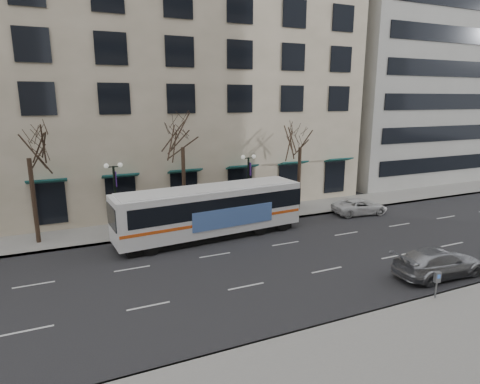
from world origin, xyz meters
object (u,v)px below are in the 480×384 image
city_bus (211,210)px  white_pickup (360,206)px  lamp_post_right (248,184)px  tree_far_mid (182,134)px  pay_station (437,279)px  lamp_post_left (116,196)px  tree_far_left (27,143)px  tree_far_right (300,136)px  silver_car (439,262)px

city_bus → white_pickup: (13.25, 0.40, -1.31)m
lamp_post_right → tree_far_mid: bearing=173.2°
tree_far_mid → pay_station: tree_far_mid is taller
lamp_post_left → pay_station: size_ratio=3.95×
tree_far_left → pay_station: size_ratio=6.33×
tree_far_mid → tree_far_left: bearing=-180.0°
tree_far_left → pay_station: (17.61, -16.10, -5.59)m
tree_far_mid → lamp_post_right: bearing=-6.8°
tree_far_left → white_pickup: 25.13m
tree_far_right → silver_car: size_ratio=1.53×
silver_car → city_bus: bearing=42.7°
tree_far_right → city_bus: bearing=-160.2°
white_pickup → pay_station: size_ratio=3.49×
tree_far_left → silver_car: size_ratio=1.59×
silver_car → white_pickup: size_ratio=1.14×
tree_far_mid → tree_far_right: tree_far_mid is taller
lamp_post_left → tree_far_mid: bearing=6.9°
tree_far_mid → silver_car: bearing=-54.5°
tree_far_right → lamp_post_left: bearing=-177.7°
pay_station → city_bus: bearing=127.7°
tree_far_right → city_bus: tree_far_right is taller
tree_far_mid → city_bus: (0.97, -3.25, -4.96)m
silver_car → white_pickup: (4.14, 11.27, -0.12)m
lamp_post_right → white_pickup: (9.21, -2.25, -2.30)m
lamp_post_right → white_pickup: lamp_post_right is taller
tree_far_right → tree_far_left: bearing=180.0°
tree_far_left → tree_far_mid: bearing=0.0°
tree_far_mid → lamp_post_right: 6.41m
city_bus → lamp_post_right: bearing=28.2°
tree_far_left → silver_car: (20.08, -14.12, -5.94)m
tree_far_right → lamp_post_left: (-14.99, -0.60, -3.48)m
lamp_post_left → city_bus: size_ratio=0.39×
city_bus → lamp_post_left: bearing=151.0°
tree_far_left → lamp_post_right: bearing=-2.3°
tree_far_left → city_bus: tree_far_left is taller
tree_far_mid → white_pickup: size_ratio=1.86×
white_pickup → pay_station: bearing=161.1°
tree_far_right → white_pickup: 7.70m
white_pickup → pay_station: 14.82m
white_pickup → silver_car: bearing=167.4°
pay_station → tree_far_left: bearing=147.9°
lamp_post_right → white_pickup: bearing=-13.7°
tree_far_left → tree_far_right: bearing=0.0°
tree_far_mid → white_pickup: 15.80m
tree_far_mid → silver_car: tree_far_mid is taller
white_pickup → lamp_post_right: bearing=83.8°
lamp_post_right → city_bus: lamp_post_right is taller
white_pickup → pay_station: (-6.61, -13.25, 0.46)m
tree_far_left → pay_station: 24.51m
lamp_post_right → tree_far_right: bearing=6.9°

